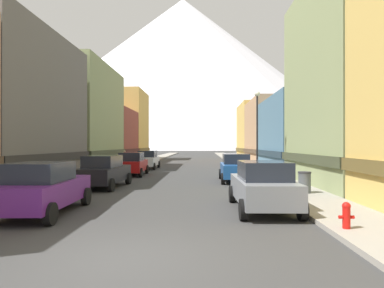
{
  "coord_description": "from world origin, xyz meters",
  "views": [
    {
      "loc": [
        1.63,
        -6.8,
        2.38
      ],
      "look_at": [
        0.27,
        36.87,
        2.46
      ],
      "focal_mm": 31.06,
      "sensor_mm": 36.0,
      "label": 1
    }
  ],
  "objects_px": {
    "car_right_0": "(263,186)",
    "car_right_1": "(236,167)",
    "potted_plant_0": "(96,167)",
    "car_left_0": "(43,188)",
    "trash_bin_right": "(305,182)",
    "car_left_1": "(104,171)",
    "car_left_2": "(132,164)",
    "potted_plant_1": "(8,183)",
    "streetlamp_right": "(257,121)",
    "pedestrian_0": "(124,159)",
    "fire_hydrant_near": "(346,214)",
    "car_left_3": "(147,160)"
  },
  "relations": [
    {
      "from": "car_left_1",
      "to": "streetlamp_right",
      "type": "bearing_deg",
      "value": 26.04
    },
    {
      "from": "car_left_2",
      "to": "car_left_3",
      "type": "height_order",
      "value": "same"
    },
    {
      "from": "car_left_0",
      "to": "streetlamp_right",
      "type": "bearing_deg",
      "value": 51.4
    },
    {
      "from": "car_right_0",
      "to": "potted_plant_0",
      "type": "relative_size",
      "value": 5.55
    },
    {
      "from": "potted_plant_0",
      "to": "car_left_1",
      "type": "bearing_deg",
      "value": -69.64
    },
    {
      "from": "car_right_0",
      "to": "potted_plant_0",
      "type": "xyz_separation_m",
      "value": [
        -10.8,
        14.74,
        -0.39
      ]
    },
    {
      "from": "car_right_0",
      "to": "potted_plant_1",
      "type": "bearing_deg",
      "value": 167.32
    },
    {
      "from": "car_left_3",
      "to": "potted_plant_1",
      "type": "relative_size",
      "value": 4.75
    },
    {
      "from": "car_right_0",
      "to": "car_left_2",
      "type": "bearing_deg",
      "value": 119.53
    },
    {
      "from": "car_left_0",
      "to": "car_right_0",
      "type": "xyz_separation_m",
      "value": [
        7.6,
        0.86,
        0.0
      ]
    },
    {
      "from": "car_left_0",
      "to": "car_left_1",
      "type": "height_order",
      "value": "same"
    },
    {
      "from": "car_left_3",
      "to": "car_right_0",
      "type": "xyz_separation_m",
      "value": [
        7.6,
        -20.55,
        0.0
      ]
    },
    {
      "from": "car_left_1",
      "to": "streetlamp_right",
      "type": "distance_m",
      "value": 10.64
    },
    {
      "from": "fire_hydrant_near",
      "to": "potted_plant_0",
      "type": "relative_size",
      "value": 0.88
    },
    {
      "from": "potted_plant_0",
      "to": "car_left_0",
      "type": "bearing_deg",
      "value": -78.4
    },
    {
      "from": "car_left_3",
      "to": "pedestrian_0",
      "type": "bearing_deg",
      "value": 162.91
    },
    {
      "from": "potted_plant_0",
      "to": "car_right_0",
      "type": "bearing_deg",
      "value": -53.76
    },
    {
      "from": "car_right_1",
      "to": "streetlamp_right",
      "type": "distance_m",
      "value": 3.63
    },
    {
      "from": "car_left_2",
      "to": "trash_bin_right",
      "type": "height_order",
      "value": "car_left_2"
    },
    {
      "from": "car_left_1",
      "to": "car_left_2",
      "type": "distance_m",
      "value": 7.29
    },
    {
      "from": "potted_plant_1",
      "to": "car_left_0",
      "type": "bearing_deg",
      "value": -45.82
    },
    {
      "from": "streetlamp_right",
      "to": "car_right_1",
      "type": "bearing_deg",
      "value": -144.19
    },
    {
      "from": "car_left_2",
      "to": "car_left_3",
      "type": "relative_size",
      "value": 1.01
    },
    {
      "from": "car_left_1",
      "to": "pedestrian_0",
      "type": "bearing_deg",
      "value": 99.16
    },
    {
      "from": "car_left_0",
      "to": "trash_bin_right",
      "type": "xyz_separation_m",
      "value": [
        10.15,
        4.32,
        -0.26
      ]
    },
    {
      "from": "car_left_1",
      "to": "car_right_1",
      "type": "relative_size",
      "value": 1.01
    },
    {
      "from": "car_left_3",
      "to": "pedestrian_0",
      "type": "height_order",
      "value": "pedestrian_0"
    },
    {
      "from": "car_left_1",
      "to": "potted_plant_1",
      "type": "bearing_deg",
      "value": -130.88
    },
    {
      "from": "pedestrian_0",
      "to": "potted_plant_0",
      "type": "bearing_deg",
      "value": -96.52
    },
    {
      "from": "pedestrian_0",
      "to": "streetlamp_right",
      "type": "relative_size",
      "value": 0.28
    },
    {
      "from": "trash_bin_right",
      "to": "streetlamp_right",
      "type": "bearing_deg",
      "value": 97.97
    },
    {
      "from": "streetlamp_right",
      "to": "pedestrian_0",
      "type": "bearing_deg",
      "value": 137.29
    },
    {
      "from": "car_left_0",
      "to": "car_right_1",
      "type": "xyz_separation_m",
      "value": [
        7.6,
        10.34,
        0.0
      ]
    },
    {
      "from": "car_left_1",
      "to": "streetlamp_right",
      "type": "height_order",
      "value": "streetlamp_right"
    },
    {
      "from": "car_left_1",
      "to": "car_left_2",
      "type": "height_order",
      "value": "same"
    },
    {
      "from": "car_left_3",
      "to": "pedestrian_0",
      "type": "xyz_separation_m",
      "value": [
        -2.45,
        0.75,
        0.01
      ]
    },
    {
      "from": "car_left_3",
      "to": "fire_hydrant_near",
      "type": "height_order",
      "value": "car_left_3"
    },
    {
      "from": "car_left_0",
      "to": "car_left_1",
      "type": "distance_m",
      "value": 6.99
    },
    {
      "from": "pedestrian_0",
      "to": "car_right_0",
      "type": "bearing_deg",
      "value": -64.74
    },
    {
      "from": "car_left_2",
      "to": "car_right_0",
      "type": "xyz_separation_m",
      "value": [
        7.6,
        -13.41,
        0.0
      ]
    },
    {
      "from": "car_right_1",
      "to": "trash_bin_right",
      "type": "relative_size",
      "value": 4.51
    },
    {
      "from": "car_left_3",
      "to": "car_left_0",
      "type": "bearing_deg",
      "value": -90.0
    },
    {
      "from": "car_right_0",
      "to": "car_right_1",
      "type": "distance_m",
      "value": 9.48
    },
    {
      "from": "fire_hydrant_near",
      "to": "trash_bin_right",
      "type": "distance_m",
      "value": 6.61
    },
    {
      "from": "pedestrian_0",
      "to": "streetlamp_right",
      "type": "height_order",
      "value": "streetlamp_right"
    },
    {
      "from": "trash_bin_right",
      "to": "potted_plant_1",
      "type": "height_order",
      "value": "trash_bin_right"
    },
    {
      "from": "potted_plant_1",
      "to": "car_left_2",
      "type": "bearing_deg",
      "value": 73.75
    },
    {
      "from": "car_left_3",
      "to": "potted_plant_1",
      "type": "height_order",
      "value": "car_left_3"
    },
    {
      "from": "car_left_1",
      "to": "car_left_2",
      "type": "relative_size",
      "value": 1.0
    },
    {
      "from": "car_left_2",
      "to": "fire_hydrant_near",
      "type": "distance_m",
      "value": 18.93
    }
  ]
}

